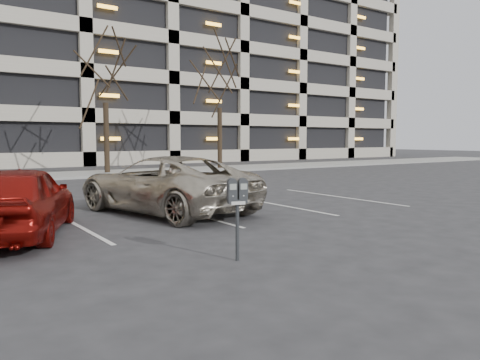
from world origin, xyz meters
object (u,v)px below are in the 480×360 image
Objects in this scene: parking_meter at (237,199)px; car_red at (18,200)px; suv_silver at (165,184)px; tree_c at (105,58)px; tree_d at (220,70)px.

parking_meter is 4.58m from car_red.
parking_meter is 0.31× the size of car_red.
car_red is (-3.60, -1.12, -0.02)m from suv_silver.
suv_silver is 1.37× the size of car_red.
suv_silver is (-3.03, -13.40, -5.30)m from tree_c.
suv_silver is (1.15, 4.98, -0.24)m from parking_meter.
tree_d is at bearing -139.95° from suv_silver.
tree_c is at bearing 180.00° from tree_d.
tree_d is 20.62m from car_red.
tree_d reaches higher than parking_meter.
parking_meter is at bearing 144.99° from car_red.
tree_c is 2.03× the size of car_red.
suv_silver is (-10.03, -13.40, -5.31)m from tree_d.
parking_meter is at bearing -121.32° from tree_d.
suv_silver is 3.77m from car_red.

